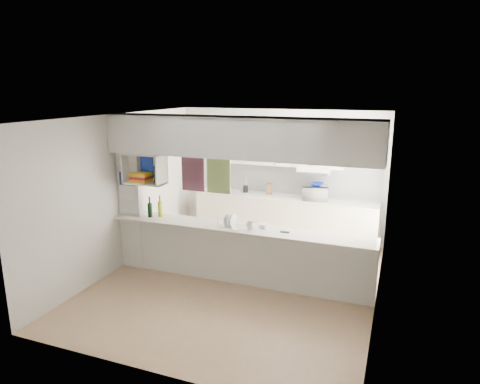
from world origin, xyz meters
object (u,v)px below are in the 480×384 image
at_px(microwave, 315,193).
at_px(wine_bottles, 155,209).
at_px(dish_rack, 232,221).
at_px(bowl, 317,184).

bearing_deg(microwave, wine_bottles, 29.91).
relative_size(microwave, dish_rack, 1.10).
relative_size(bowl, wine_bottles, 0.70).
height_order(dish_rack, wine_bottles, wine_bottles).
height_order(microwave, dish_rack, microwave).
bearing_deg(dish_rack, wine_bottles, -168.19).
height_order(microwave, bowl, bowl).
bearing_deg(dish_rack, microwave, 80.04).
relative_size(dish_rack, wine_bottles, 1.21).
height_order(bowl, wine_bottles, wine_bottles).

